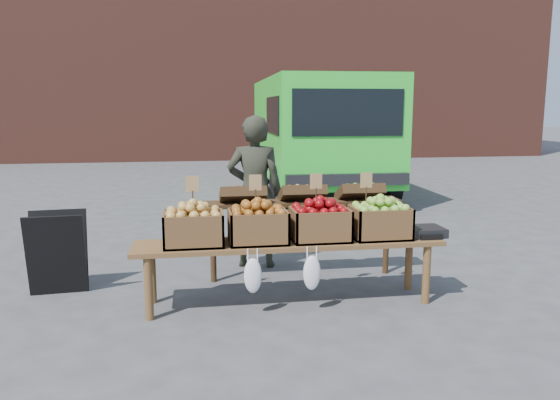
{
  "coord_description": "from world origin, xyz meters",
  "views": [
    {
      "loc": [
        -0.43,
        -4.88,
        1.73
      ],
      "look_at": [
        0.39,
        0.2,
        0.85
      ],
      "focal_mm": 35.0,
      "sensor_mm": 36.0,
      "label": 1
    }
  ],
  "objects": [
    {
      "name": "ground",
      "position": [
        0.0,
        0.0,
        0.0
      ],
      "size": [
        80.0,
        80.0,
        0.0
      ],
      "primitive_type": "plane",
      "color": "#49484B"
    },
    {
      "name": "brick_building",
      "position": [
        0.0,
        15.0,
        5.0
      ],
      "size": [
        24.0,
        4.0,
        10.0
      ],
      "primitive_type": "cube",
      "color": "brown",
      "rests_on": "ground"
    },
    {
      "name": "delivery_van",
      "position": [
        2.09,
        5.93,
        1.14
      ],
      "size": [
        2.47,
        5.15,
        2.28
      ],
      "primitive_type": null,
      "rotation": [
        0.0,
        0.0,
        -0.03
      ],
      "color": "green",
      "rests_on": "ground"
    },
    {
      "name": "vendor",
      "position": [
        0.23,
        0.91,
        0.82
      ],
      "size": [
        0.68,
        0.52,
        1.65
      ],
      "primitive_type": "imported",
      "rotation": [
        0.0,
        0.0,
        2.91
      ],
      "color": "#272A1F",
      "rests_on": "ground"
    },
    {
      "name": "chalkboard_sign",
      "position": [
        -1.69,
        0.3,
        0.39
      ],
      "size": [
        0.54,
        0.33,
        0.78
      ],
      "primitive_type": null,
      "rotation": [
        0.0,
        0.0,
        0.08
      ],
      "color": "black",
      "rests_on": "ground"
    },
    {
      "name": "back_table",
      "position": [
        0.65,
        0.42,
        0.52
      ],
      "size": [
        2.1,
        0.44,
        1.04
      ],
      "primitive_type": null,
      "color": "#362412",
      "rests_on": "ground"
    },
    {
      "name": "display_bench",
      "position": [
        0.39,
        -0.3,
        0.28
      ],
      "size": [
        2.7,
        0.56,
        0.57
      ],
      "primitive_type": null,
      "color": "brown",
      "rests_on": "ground"
    },
    {
      "name": "crate_golden_apples",
      "position": [
        -0.43,
        -0.3,
        0.71
      ],
      "size": [
        0.5,
        0.4,
        0.28
      ],
      "primitive_type": null,
      "color": "#A99D3C",
      "rests_on": "display_bench"
    },
    {
      "name": "crate_russet_pears",
      "position": [
        0.12,
        -0.3,
        0.71
      ],
      "size": [
        0.5,
        0.4,
        0.28
      ],
      "primitive_type": null,
      "color": "#A75B1A",
      "rests_on": "display_bench"
    },
    {
      "name": "crate_red_apples",
      "position": [
        0.67,
        -0.3,
        0.71
      ],
      "size": [
        0.5,
        0.4,
        0.28
      ],
      "primitive_type": null,
      "color": "#640908",
      "rests_on": "display_bench"
    },
    {
      "name": "crate_green_apples",
      "position": [
        1.22,
        -0.3,
        0.71
      ],
      "size": [
        0.5,
        0.4,
        0.28
      ],
      "primitive_type": null,
      "color": "#6BA133",
      "rests_on": "display_bench"
    },
    {
      "name": "weighing_scale",
      "position": [
        1.64,
        -0.3,
        0.61
      ],
      "size": [
        0.34,
        0.3,
        0.08
      ],
      "primitive_type": "cube",
      "color": "black",
      "rests_on": "display_bench"
    }
  ]
}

